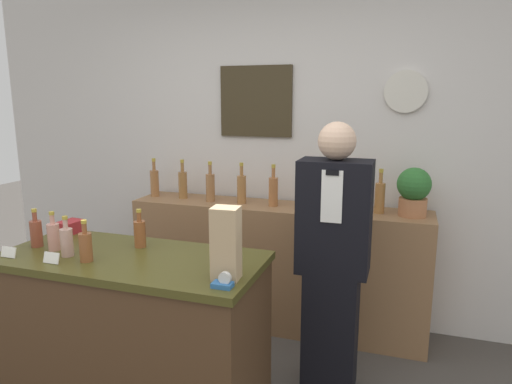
{
  "coord_description": "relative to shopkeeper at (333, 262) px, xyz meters",
  "views": [
    {
      "loc": [
        0.98,
        -1.48,
        1.75
      ],
      "look_at": [
        0.13,
        1.1,
        1.19
      ],
      "focal_mm": 32.0,
      "sensor_mm": 36.0,
      "label": 1
    }
  ],
  "objects": [
    {
      "name": "price_card_right",
      "position": [
        -1.28,
        -0.81,
        0.16
      ],
      "size": [
        0.09,
        0.02,
        0.06
      ],
      "color": "white",
      "rests_on": "display_counter"
    },
    {
      "name": "shelf_bottle_0",
      "position": [
        -1.58,
        0.69,
        0.27
      ],
      "size": [
        0.07,
        0.07,
        0.31
      ],
      "color": "#9B663B",
      "rests_on": "back_shelf"
    },
    {
      "name": "shelf_bottle_5",
      "position": [
        -0.3,
        0.69,
        0.27
      ],
      "size": [
        0.07,
        0.07,
        0.31
      ],
      "color": "olive",
      "rests_on": "back_shelf"
    },
    {
      "name": "shelf_bottle_2",
      "position": [
        -1.07,
        0.66,
        0.27
      ],
      "size": [
        0.07,
        0.07,
        0.31
      ],
      "color": "#9A683E",
      "rests_on": "back_shelf"
    },
    {
      "name": "shopkeeper",
      "position": [
        0.0,
        0.0,
        0.0
      ],
      "size": [
        0.41,
        0.26,
        1.63
      ],
      "color": "black",
      "rests_on": "ground_plane"
    },
    {
      "name": "tape_dispenser",
      "position": [
        -0.35,
        -0.82,
        0.15
      ],
      "size": [
        0.09,
        0.06,
        0.07
      ],
      "color": "#2D66A8",
      "rests_on": "display_counter"
    },
    {
      "name": "shelf_bottle_7",
      "position": [
        0.21,
        0.68,
        0.27
      ],
      "size": [
        0.07,
        0.07,
        0.31
      ],
      "color": "#A26C37",
      "rests_on": "back_shelf"
    },
    {
      "name": "shelf_bottle_4",
      "position": [
        -0.56,
        0.66,
        0.27
      ],
      "size": [
        0.07,
        0.07,
        0.31
      ],
      "color": "#A56639",
      "rests_on": "back_shelf"
    },
    {
      "name": "shelf_bottle_3",
      "position": [
        -0.81,
        0.67,
        0.27
      ],
      "size": [
        0.07,
        0.07,
        0.31
      ],
      "color": "#A16C3B",
      "rests_on": "back_shelf"
    },
    {
      "name": "potted_plant",
      "position": [
        0.43,
        0.67,
        0.33
      ],
      "size": [
        0.23,
        0.23,
        0.33
      ],
      "color": "#B27047",
      "rests_on": "back_shelf"
    },
    {
      "name": "counter_bottle_3",
      "position": [
        -1.13,
        -0.73,
        0.21
      ],
      "size": [
        0.06,
        0.06,
        0.21
      ],
      "color": "brown",
      "rests_on": "display_counter"
    },
    {
      "name": "counter_bottle_4",
      "position": [
        -1.0,
        -0.44,
        0.21
      ],
      "size": [
        0.06,
        0.06,
        0.21
      ],
      "color": "brown",
      "rests_on": "display_counter"
    },
    {
      "name": "shelf_bottle_1",
      "position": [
        -1.32,
        0.69,
        0.27
      ],
      "size": [
        0.07,
        0.07,
        0.31
      ],
      "color": "olive",
      "rests_on": "back_shelf"
    },
    {
      "name": "gift_box",
      "position": [
        -1.56,
        -0.34,
        0.17
      ],
      "size": [
        0.13,
        0.16,
        0.07
      ],
      "color": "maroon",
      "rests_on": "display_counter"
    },
    {
      "name": "back_wall",
      "position": [
        -0.61,
        0.94,
        0.54
      ],
      "size": [
        5.2,
        0.09,
        2.7
      ],
      "color": "silver",
      "rests_on": "ground_plane"
    },
    {
      "name": "back_shelf",
      "position": [
        -0.53,
        0.68,
        -0.33
      ],
      "size": [
        2.25,
        0.41,
        0.96
      ],
      "color": "#8E6642",
      "rests_on": "ground_plane"
    },
    {
      "name": "display_counter",
      "position": [
        -0.97,
        -0.6,
        -0.34
      ],
      "size": [
        1.4,
        0.64,
        0.94
      ],
      "color": "#4C331E",
      "rests_on": "ground_plane"
    },
    {
      "name": "counter_bottle_0",
      "position": [
        -1.55,
        -0.62,
        0.21
      ],
      "size": [
        0.06,
        0.06,
        0.21
      ],
      "color": "brown",
      "rests_on": "display_counter"
    },
    {
      "name": "price_card_left",
      "position": [
        -1.55,
        -0.81,
        0.16
      ],
      "size": [
        0.09,
        0.02,
        0.06
      ],
      "color": "white",
      "rests_on": "display_counter"
    },
    {
      "name": "shelf_bottle_6",
      "position": [
        -0.04,
        0.68,
        0.27
      ],
      "size": [
        0.07,
        0.07,
        0.31
      ],
      "color": "#A36336",
      "rests_on": "back_shelf"
    },
    {
      "name": "paper_bag",
      "position": [
        -0.38,
        -0.72,
        0.3
      ],
      "size": [
        0.13,
        0.11,
        0.34
      ],
      "color": "tan",
      "rests_on": "display_counter"
    },
    {
      "name": "counter_bottle_1",
      "position": [
        -1.41,
        -0.64,
        0.21
      ],
      "size": [
        0.06,
        0.06,
        0.21
      ],
      "color": "tan",
      "rests_on": "display_counter"
    },
    {
      "name": "counter_bottle_2",
      "position": [
        -1.28,
        -0.69,
        0.21
      ],
      "size": [
        0.06,
        0.06,
        0.21
      ],
      "color": "tan",
      "rests_on": "display_counter"
    }
  ]
}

